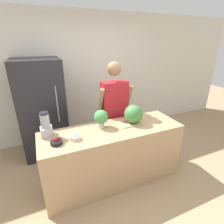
% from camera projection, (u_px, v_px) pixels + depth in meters
% --- Properties ---
extents(ground_plane, '(14.00, 14.00, 0.00)m').
position_uv_depth(ground_plane, '(122.00, 193.00, 2.53)').
color(ground_plane, tan).
extents(wall_back, '(8.00, 0.06, 2.60)m').
position_uv_depth(wall_back, '(82.00, 78.00, 3.71)').
color(wall_back, silver).
rests_on(wall_back, ground_plane).
extents(counter_island, '(2.03, 0.65, 0.88)m').
position_uv_depth(counter_island, '(113.00, 155.00, 2.64)').
color(counter_island, tan).
rests_on(counter_island, ground_plane).
extents(refrigerator, '(0.79, 0.76, 1.77)m').
position_uv_depth(refrigerator, '(42.00, 109.00, 3.20)').
color(refrigerator, '#232328').
rests_on(refrigerator, ground_plane).
extents(person, '(0.57, 0.27, 1.75)m').
position_uv_depth(person, '(114.00, 112.00, 3.00)').
color(person, gray).
rests_on(person, ground_plane).
extents(cutting_board, '(0.37, 0.24, 0.01)m').
position_uv_depth(cutting_board, '(131.00, 123.00, 2.65)').
color(cutting_board, tan).
rests_on(cutting_board, counter_island).
extents(watermelon, '(0.27, 0.27, 0.27)m').
position_uv_depth(watermelon, '(133.00, 114.00, 2.59)').
color(watermelon, '#3D7F3D').
rests_on(watermelon, cutting_board).
extents(bowl_cherries, '(0.15, 0.15, 0.09)m').
position_uv_depth(bowl_cherries, '(56.00, 142.00, 2.10)').
color(bowl_cherries, black).
rests_on(bowl_cherries, counter_island).
extents(bowl_cream, '(0.13, 0.13, 0.10)m').
position_uv_depth(bowl_cream, '(75.00, 137.00, 2.20)').
color(bowl_cream, beige).
rests_on(bowl_cream, counter_island).
extents(blender, '(0.15, 0.15, 0.33)m').
position_uv_depth(blender, '(46.00, 126.00, 2.25)').
color(blender, '#B7B7BC').
rests_on(blender, counter_island).
extents(potted_plant, '(0.20, 0.20, 0.26)m').
position_uv_depth(potted_plant, '(101.00, 117.00, 2.47)').
color(potted_plant, beige).
rests_on(potted_plant, counter_island).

